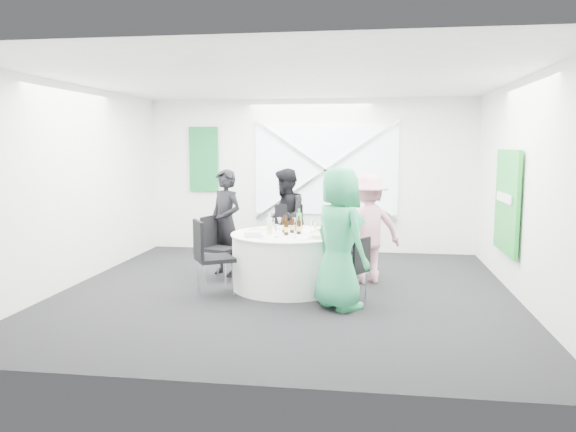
# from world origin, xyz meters

# --- Properties ---
(floor) EXTENTS (6.00, 6.00, 0.00)m
(floor) POSITION_xyz_m (0.00, 0.00, 0.00)
(floor) COLOR black
(floor) RESTS_ON ground
(ceiling) EXTENTS (6.00, 6.00, 0.00)m
(ceiling) POSITION_xyz_m (0.00, 0.00, 2.80)
(ceiling) COLOR silver
(ceiling) RESTS_ON wall_back
(wall_back) EXTENTS (6.00, 0.00, 6.00)m
(wall_back) POSITION_xyz_m (0.00, 3.00, 1.40)
(wall_back) COLOR silver
(wall_back) RESTS_ON floor
(wall_front) EXTENTS (6.00, 0.00, 6.00)m
(wall_front) POSITION_xyz_m (0.00, -3.00, 1.40)
(wall_front) COLOR silver
(wall_front) RESTS_ON floor
(wall_left) EXTENTS (0.00, 6.00, 6.00)m
(wall_left) POSITION_xyz_m (-3.00, 0.00, 1.40)
(wall_left) COLOR silver
(wall_left) RESTS_ON floor
(wall_right) EXTENTS (0.00, 6.00, 6.00)m
(wall_right) POSITION_xyz_m (3.00, 0.00, 1.40)
(wall_right) COLOR silver
(wall_right) RESTS_ON floor
(window_panel) EXTENTS (2.60, 0.03, 1.60)m
(window_panel) POSITION_xyz_m (0.30, 2.96, 1.50)
(window_panel) COLOR white
(window_panel) RESTS_ON wall_back
(window_brace_a) EXTENTS (2.63, 0.05, 1.84)m
(window_brace_a) POSITION_xyz_m (0.30, 2.92, 1.50)
(window_brace_a) COLOR silver
(window_brace_a) RESTS_ON window_panel
(window_brace_b) EXTENTS (2.63, 0.05, 1.84)m
(window_brace_b) POSITION_xyz_m (0.30, 2.92, 1.50)
(window_brace_b) COLOR silver
(window_brace_b) RESTS_ON window_panel
(green_banner) EXTENTS (0.55, 0.04, 1.20)m
(green_banner) POSITION_xyz_m (-2.00, 2.95, 1.70)
(green_banner) COLOR #156A30
(green_banner) RESTS_ON wall_back
(green_sign) EXTENTS (0.05, 1.20, 1.40)m
(green_sign) POSITION_xyz_m (2.94, 0.60, 1.20)
(green_sign) COLOR #1B942C
(green_sign) RESTS_ON wall_right
(banquet_table) EXTENTS (1.56, 1.56, 0.76)m
(banquet_table) POSITION_xyz_m (0.00, 0.20, 0.38)
(banquet_table) COLOR silver
(banquet_table) RESTS_ON floor
(chair_back) EXTENTS (0.53, 0.54, 1.03)m
(chair_back) POSITION_xyz_m (-0.15, 1.29, 0.61)
(chair_back) COLOR black
(chair_back) RESTS_ON floor
(chair_back_left) EXTENTS (0.54, 0.53, 0.93)m
(chair_back_left) POSITION_xyz_m (-1.13, 0.58, 0.54)
(chair_back_left) COLOR black
(chair_back_left) RESTS_ON floor
(chair_back_right) EXTENTS (0.56, 0.56, 0.88)m
(chair_back_right) POSITION_xyz_m (0.91, 0.92, 0.51)
(chair_back_right) COLOR black
(chair_back_right) RESTS_ON floor
(chair_front_right) EXTENTS (0.52, 0.52, 0.82)m
(chair_front_right) POSITION_xyz_m (0.92, -0.38, 0.48)
(chair_front_right) COLOR black
(chair_front_right) RESTS_ON floor
(chair_front_left) EXTENTS (0.63, 0.62, 1.00)m
(chair_front_left) POSITION_xyz_m (-0.97, -0.37, 0.59)
(chair_front_left) COLOR black
(chair_front_left) RESTS_ON floor
(person_man_back_left) EXTENTS (0.70, 0.63, 1.60)m
(person_man_back_left) POSITION_xyz_m (-1.04, 0.84, 0.80)
(person_man_back_left) COLOR black
(person_man_back_left) RESTS_ON floor
(person_man_back) EXTENTS (0.56, 0.84, 1.60)m
(person_man_back) POSITION_xyz_m (-0.23, 1.46, 0.80)
(person_man_back) COLOR black
(person_man_back) RESTS_ON floor
(person_woman_pink) EXTENTS (1.11, 0.83, 1.56)m
(person_woman_pink) POSITION_xyz_m (1.08, 0.67, 0.78)
(person_woman_pink) COLOR pink
(person_woman_pink) RESTS_ON floor
(person_woman_green) EXTENTS (0.95, 0.99, 1.70)m
(person_woman_green) POSITION_xyz_m (0.75, -0.67, 0.85)
(person_woman_green) COLOR #29985F
(person_woman_green) RESTS_ON floor
(plate_back) EXTENTS (0.28, 0.28, 0.01)m
(plate_back) POSITION_xyz_m (0.01, 0.72, 0.77)
(plate_back) COLOR silver
(plate_back) RESTS_ON banquet_table
(plate_back_left) EXTENTS (0.27, 0.27, 0.01)m
(plate_back_left) POSITION_xyz_m (-0.46, 0.44, 0.77)
(plate_back_left) COLOR silver
(plate_back_left) RESTS_ON banquet_table
(plate_back_right) EXTENTS (0.30, 0.30, 0.04)m
(plate_back_right) POSITION_xyz_m (0.47, 0.46, 0.78)
(plate_back_right) COLOR silver
(plate_back_right) RESTS_ON banquet_table
(plate_front_right) EXTENTS (0.26, 0.26, 0.04)m
(plate_front_right) POSITION_xyz_m (0.45, -0.16, 0.78)
(plate_front_right) COLOR silver
(plate_front_right) RESTS_ON banquet_table
(plate_front_left) EXTENTS (0.28, 0.28, 0.01)m
(plate_front_left) POSITION_xyz_m (-0.41, -0.12, 0.77)
(plate_front_left) COLOR silver
(plate_front_left) RESTS_ON banquet_table
(napkin) EXTENTS (0.23, 0.20, 0.05)m
(napkin) POSITION_xyz_m (-0.41, -0.16, 0.80)
(napkin) COLOR silver
(napkin) RESTS_ON plate_front_left
(beer_bottle_a) EXTENTS (0.06, 0.06, 0.25)m
(beer_bottle_a) POSITION_xyz_m (-0.06, 0.27, 0.85)
(beer_bottle_a) COLOR #361C09
(beer_bottle_a) RESTS_ON banquet_table
(beer_bottle_b) EXTENTS (0.06, 0.06, 0.25)m
(beer_bottle_b) POSITION_xyz_m (0.05, 0.27, 0.85)
(beer_bottle_b) COLOR #361C09
(beer_bottle_b) RESTS_ON banquet_table
(beer_bottle_c) EXTENTS (0.06, 0.06, 0.24)m
(beer_bottle_c) POSITION_xyz_m (0.15, 0.16, 0.85)
(beer_bottle_c) COLOR #361C09
(beer_bottle_c) RESTS_ON banquet_table
(beer_bottle_d) EXTENTS (0.06, 0.06, 0.25)m
(beer_bottle_d) POSITION_xyz_m (-0.00, 0.06, 0.85)
(beer_bottle_d) COLOR #361C09
(beer_bottle_d) RESTS_ON banquet_table
(green_water_bottle) EXTENTS (0.08, 0.08, 0.33)m
(green_water_bottle) POSITION_xyz_m (0.14, 0.31, 0.89)
(green_water_bottle) COLOR #3FA456
(green_water_bottle) RESTS_ON banquet_table
(clear_water_bottle) EXTENTS (0.08, 0.08, 0.28)m
(clear_water_bottle) POSITION_xyz_m (-0.24, 0.11, 0.87)
(clear_water_bottle) COLOR silver
(clear_water_bottle) RESTS_ON banquet_table
(wine_glass_a) EXTENTS (0.07, 0.07, 0.17)m
(wine_glass_a) POSITION_xyz_m (0.14, -0.17, 0.88)
(wine_glass_a) COLOR white
(wine_glass_a) RESTS_ON banquet_table
(wine_glass_b) EXTENTS (0.07, 0.07, 0.17)m
(wine_glass_b) POSITION_xyz_m (0.31, 0.35, 0.88)
(wine_glass_b) COLOR white
(wine_glass_b) RESTS_ON banquet_table
(wine_glass_c) EXTENTS (0.07, 0.07, 0.17)m
(wine_glass_c) POSITION_xyz_m (0.39, 0.10, 0.88)
(wine_glass_c) COLOR white
(wine_glass_c) RESTS_ON banquet_table
(wine_glass_d) EXTENTS (0.07, 0.07, 0.17)m
(wine_glass_d) POSITION_xyz_m (-0.17, 0.56, 0.88)
(wine_glass_d) COLOR white
(wine_glass_d) RESTS_ON banquet_table
(wine_glass_e) EXTENTS (0.07, 0.07, 0.17)m
(wine_glass_e) POSITION_xyz_m (0.03, 0.56, 0.88)
(wine_glass_e) COLOR white
(wine_glass_e) RESTS_ON banquet_table
(wine_glass_f) EXTENTS (0.07, 0.07, 0.17)m
(wine_glass_f) POSITION_xyz_m (-0.11, -0.16, 0.88)
(wine_glass_f) COLOR white
(wine_glass_f) RESTS_ON banquet_table
(fork_a) EXTENTS (0.11, 0.12, 0.01)m
(fork_a) POSITION_xyz_m (0.29, -0.30, 0.76)
(fork_a) COLOR silver
(fork_a) RESTS_ON banquet_table
(knife_a) EXTENTS (0.10, 0.13, 0.01)m
(knife_a) POSITION_xyz_m (0.54, -0.00, 0.76)
(knife_a) COLOR silver
(knife_a) RESTS_ON banquet_table
(fork_b) EXTENTS (0.10, 0.13, 0.01)m
(fork_b) POSITION_xyz_m (-0.54, -0.00, 0.76)
(fork_b) COLOR silver
(fork_b) RESTS_ON banquet_table
(knife_b) EXTENTS (0.11, 0.12, 0.01)m
(knife_b) POSITION_xyz_m (-0.29, -0.30, 0.76)
(knife_b) COLOR silver
(knife_b) RESTS_ON banquet_table
(fork_c) EXTENTS (0.08, 0.14, 0.01)m
(fork_c) POSITION_xyz_m (-0.40, 0.61, 0.76)
(fork_c) COLOR silver
(fork_c) RESTS_ON banquet_table
(knife_c) EXTENTS (0.08, 0.14, 0.01)m
(knife_c) POSITION_xyz_m (-0.57, 0.30, 0.76)
(knife_c) COLOR silver
(knife_c) RESTS_ON banquet_table
(fork_d) EXTENTS (0.15, 0.02, 0.01)m
(fork_d) POSITION_xyz_m (0.14, 0.76, 0.76)
(fork_d) COLOR silver
(fork_d) RESTS_ON banquet_table
(knife_d) EXTENTS (0.15, 0.03, 0.01)m
(knife_d) POSITION_xyz_m (-0.13, 0.76, 0.76)
(knife_d) COLOR silver
(knife_d) RESTS_ON banquet_table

